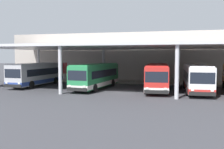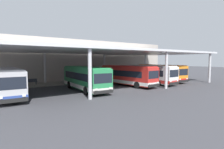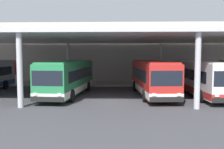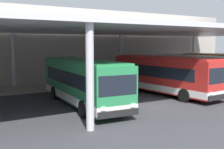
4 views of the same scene
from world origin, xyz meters
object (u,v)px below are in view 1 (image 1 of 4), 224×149
trash_bin (68,77)px  bus_far_bay (197,78)px  bus_nearest_bay (37,74)px  banner_sign (65,69)px  bench_waiting (85,77)px  bus_second_bay (96,76)px  bus_middle_bay (157,77)px

trash_bin → bus_far_bay: bearing=-22.6°
bus_nearest_bay → banner_sign: bearing=82.6°
bus_far_bay → bench_waiting: bearing=153.0°
bus_second_bay → trash_bin: bus_second_bay is taller
bus_nearest_bay → bus_second_bay: (9.03, -0.95, 0.00)m
bus_nearest_bay → bench_waiting: 8.94m
bus_far_bay → banner_sign: 21.83m
bus_far_bay → bench_waiting: (-17.15, 8.75, -0.99)m
bus_middle_bay → bus_far_bay: size_ratio=1.01×
banner_sign → bus_middle_bay: bearing=-25.9°
bus_far_bay → bench_waiting: bus_far_bay is taller
bus_nearest_bay → banner_sign: (0.91, 7.00, 0.32)m
bus_nearest_bay → bus_middle_bay: (16.75, -0.71, 0.00)m
trash_bin → bus_nearest_bay: bearing=-99.3°
trash_bin → banner_sign: (-0.31, -0.46, 1.30)m
bus_middle_bay → bench_waiting: 15.30m
bus_middle_bay → bus_far_bay: bearing=-2.1°
trash_bin → banner_sign: banner_sign is taller
bus_far_bay → bus_nearest_bay: bearing=177.6°
bus_nearest_bay → bench_waiting: bearing=62.3°
bus_second_bay → bus_middle_bay: (7.73, 0.25, 0.00)m
bus_middle_bay → bus_far_bay: (4.52, -0.17, 0.00)m
bus_nearest_bay → trash_bin: bus_nearest_bay is taller
bus_second_bay → bus_far_bay: size_ratio=1.01×
bus_middle_bay → banner_sign: 17.62m
bus_nearest_bay → bus_far_bay: size_ratio=1.00×
banner_sign → bus_far_bay: bearing=-21.1°
trash_bin → banner_sign: size_ratio=0.31×
bus_middle_bay → banner_sign: bearing=154.1°
bus_far_bay → trash_bin: size_ratio=10.84×
bus_nearest_bay → trash_bin: size_ratio=10.82×
bus_far_bay → banner_sign: size_ratio=3.32×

